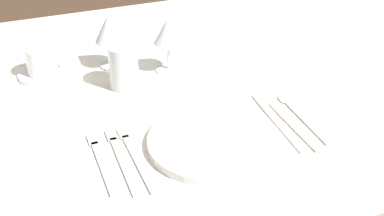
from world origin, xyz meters
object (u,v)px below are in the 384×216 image
(fork_salad, at_px, (101,160))
(wine_glass_centre, at_px, (110,30))
(spoon_soup, at_px, (283,116))
(wine_glass_right, at_px, (168,34))
(fork_outer, at_px, (135,155))
(drink_tumbler, at_px, (124,69))
(coffee_cup_left, at_px, (42,60))
(dinner_plate, at_px, (212,142))
(spoon_dessert, at_px, (297,112))
(fork_inner, at_px, (121,158))
(dinner_knife, at_px, (279,123))

(fork_salad, distance_m, wine_glass_centre, 0.41)
(spoon_soup, height_order, wine_glass_right, wine_glass_right)
(fork_outer, relative_size, drink_tumbler, 2.07)
(coffee_cup_left, bearing_deg, fork_salad, -81.35)
(dinner_plate, bearing_deg, coffee_cup_left, 124.19)
(spoon_dessert, height_order, coffee_cup_left, coffee_cup_left)
(fork_inner, bearing_deg, wine_glass_right, 57.04)
(spoon_soup, xyz_separation_m, spoon_dessert, (0.04, 0.00, -0.00))
(wine_glass_centre, bearing_deg, fork_salad, -106.63)
(coffee_cup_left, bearing_deg, wine_glass_centre, -3.77)
(spoon_dessert, height_order, wine_glass_right, wine_glass_right)
(spoon_dessert, distance_m, coffee_cup_left, 0.64)
(dinner_plate, bearing_deg, spoon_soup, 13.05)
(fork_outer, distance_m, spoon_dessert, 0.39)
(dinner_plate, distance_m, spoon_soup, 0.19)
(coffee_cup_left, relative_size, drink_tumbler, 0.91)
(dinner_plate, height_order, dinner_knife, dinner_plate)
(wine_glass_centre, height_order, drink_tumbler, wine_glass_centre)
(dinner_plate, relative_size, coffee_cup_left, 2.69)
(wine_glass_centre, relative_size, drink_tumbler, 1.35)
(dinner_knife, height_order, spoon_soup, spoon_soup)
(fork_outer, relative_size, coffee_cup_left, 2.27)
(fork_salad, xyz_separation_m, dinner_knife, (0.40, -0.01, 0.00))
(fork_outer, xyz_separation_m, fork_salad, (-0.07, 0.01, 0.00))
(fork_outer, relative_size, spoon_dessert, 1.08)
(fork_outer, xyz_separation_m, drink_tumbler, (0.05, 0.28, 0.05))
(fork_salad, relative_size, dinner_knife, 0.87)
(spoon_soup, distance_m, wine_glass_right, 0.36)
(dinner_plate, relative_size, fork_inner, 1.20)
(dinner_knife, xyz_separation_m, wine_glass_right, (-0.15, 0.32, 0.10))
(fork_inner, distance_m, coffee_cup_left, 0.42)
(spoon_dessert, bearing_deg, coffee_cup_left, 143.71)
(dinner_plate, xyz_separation_m, dinner_knife, (0.17, 0.02, -0.01))
(fork_outer, distance_m, fork_inner, 0.03)
(fork_inner, height_order, dinner_knife, same)
(dinner_knife, bearing_deg, fork_outer, -179.63)
(fork_outer, distance_m, coffee_cup_left, 0.43)
(wine_glass_right, bearing_deg, fork_salad, -128.25)
(fork_salad, xyz_separation_m, drink_tumbler, (0.12, 0.27, 0.05))
(fork_inner, height_order, drink_tumbler, drink_tumbler)
(fork_outer, xyz_separation_m, spoon_dessert, (0.39, 0.03, 0.00))
(dinner_plate, relative_size, wine_glass_right, 1.87)
(spoon_dessert, xyz_separation_m, wine_glass_right, (-0.21, 0.29, 0.10))
(fork_inner, bearing_deg, spoon_dessert, 3.20)
(dinner_plate, bearing_deg, wine_glass_right, 87.05)
(spoon_soup, xyz_separation_m, wine_glass_centre, (-0.30, 0.37, 0.10))
(drink_tumbler, bearing_deg, fork_outer, -100.35)
(spoon_dessert, bearing_deg, drink_tumbler, 142.93)
(fork_inner, bearing_deg, coffee_cup_left, 103.88)
(coffee_cup_left, bearing_deg, dinner_plate, -55.81)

